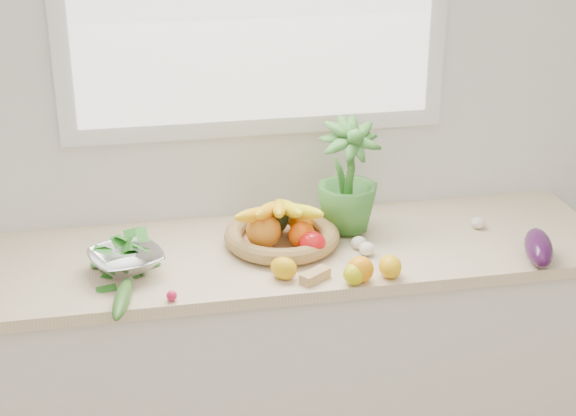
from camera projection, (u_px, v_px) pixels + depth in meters
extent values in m
cube|color=white|center=(255.00, 90.00, 2.96)|extent=(4.50, 0.02, 2.70)
cube|color=silver|center=(273.00, 371.00, 3.06)|extent=(2.20, 0.58, 0.86)
cube|color=beige|center=(272.00, 254.00, 2.88)|extent=(2.24, 0.62, 0.04)
sphere|color=orange|center=(360.00, 269.00, 2.65)|extent=(0.10, 0.10, 0.08)
ellipsoid|color=#F8B30D|center=(390.00, 266.00, 2.68)|extent=(0.07, 0.09, 0.07)
ellipsoid|color=#D4CF0B|center=(355.00, 274.00, 2.64)|extent=(0.10, 0.11, 0.07)
ellipsoid|color=#E2A30C|center=(284.00, 268.00, 2.67)|extent=(0.11, 0.11, 0.07)
sphere|color=red|center=(312.00, 245.00, 2.79)|extent=(0.11, 0.11, 0.09)
cube|color=tan|center=(315.00, 276.00, 2.66)|extent=(0.11, 0.09, 0.03)
ellipsoid|color=white|center=(367.00, 249.00, 2.82)|extent=(0.06, 0.06, 0.04)
ellipsoid|color=white|center=(478.00, 223.00, 3.01)|extent=(0.05, 0.05, 0.04)
ellipsoid|color=silver|center=(359.00, 243.00, 2.86)|extent=(0.06, 0.06, 0.04)
ellipsoid|color=#350F38|center=(539.00, 247.00, 2.78)|extent=(0.15, 0.24, 0.09)
ellipsoid|color=#2B5B1B|center=(122.00, 298.00, 2.52)|extent=(0.09, 0.25, 0.04)
sphere|color=#D21A47|center=(172.00, 296.00, 2.55)|extent=(0.04, 0.04, 0.03)
imported|color=#3A7C2D|center=(348.00, 175.00, 2.92)|extent=(0.24, 0.24, 0.38)
cylinder|color=#AD774D|center=(282.00, 243.00, 2.90)|extent=(0.38, 0.38, 0.01)
torus|color=#AF804E|center=(282.00, 235.00, 2.89)|extent=(0.44, 0.44, 0.06)
sphere|color=orange|center=(264.00, 231.00, 2.84)|extent=(0.13, 0.13, 0.11)
sphere|color=#FD5B08|center=(302.00, 235.00, 2.84)|extent=(0.10, 0.10, 0.09)
sphere|color=orange|center=(301.00, 222.00, 2.93)|extent=(0.10, 0.10, 0.08)
ellipsoid|color=black|center=(275.00, 217.00, 2.93)|extent=(0.11, 0.11, 0.12)
ellipsoid|color=yellow|center=(260.00, 214.00, 2.83)|extent=(0.22, 0.20, 0.11)
ellipsoid|color=#FFB215|center=(269.00, 210.00, 2.84)|extent=(0.16, 0.24, 0.11)
ellipsoid|color=yellow|center=(279.00, 208.00, 2.84)|extent=(0.09, 0.26, 0.11)
ellipsoid|color=yellow|center=(289.00, 208.00, 2.85)|extent=(0.08, 0.26, 0.11)
ellipsoid|color=yellow|center=(299.00, 211.00, 2.85)|extent=(0.15, 0.24, 0.11)
cylinder|color=white|center=(127.00, 270.00, 2.71)|extent=(0.11, 0.11, 0.02)
imported|color=silver|center=(126.00, 260.00, 2.70)|extent=(0.28, 0.28, 0.05)
ellipsoid|color=#235E17|center=(125.00, 248.00, 2.68)|extent=(0.21, 0.21, 0.07)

